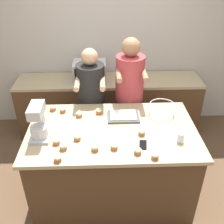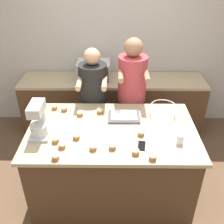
% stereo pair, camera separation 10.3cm
% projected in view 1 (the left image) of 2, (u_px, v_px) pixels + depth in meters
% --- Properties ---
extents(ground_plane, '(16.00, 16.00, 0.00)m').
position_uv_depth(ground_plane, '(112.00, 191.00, 3.28)').
color(ground_plane, brown).
extents(back_wall, '(10.00, 0.06, 2.70)m').
position_uv_depth(back_wall, '(108.00, 43.00, 4.04)').
color(back_wall, '#B2ADA3').
rests_on(back_wall, ground_plane).
extents(island_counter, '(1.80, 1.09, 0.95)m').
position_uv_depth(island_counter, '(112.00, 162.00, 3.03)').
color(island_counter, '#4C331E').
rests_on(island_counter, ground_plane).
extents(back_counter, '(2.80, 0.60, 0.90)m').
position_uv_depth(back_counter, '(109.00, 105.00, 4.21)').
color(back_counter, '#4C331E').
rests_on(back_counter, ground_plane).
extents(person_left, '(0.36, 0.52, 1.59)m').
position_uv_depth(person_left, '(92.00, 105.00, 3.46)').
color(person_left, '#232328').
rests_on(person_left, ground_plane).
extents(person_right, '(0.37, 0.52, 1.72)m').
position_uv_depth(person_right, '(129.00, 100.00, 3.44)').
color(person_right, '#33384C').
rests_on(person_right, ground_plane).
extents(stand_mixer, '(0.20, 0.30, 0.37)m').
position_uv_depth(stand_mixer, '(39.00, 123.00, 2.59)').
color(stand_mixer, '#B2B7BC').
rests_on(stand_mixer, island_counter).
extents(mixing_bowl, '(0.29, 0.29, 0.13)m').
position_uv_depth(mixing_bowl, '(162.00, 109.00, 3.01)').
color(mixing_bowl, '#BCBCC1').
rests_on(mixing_bowl, island_counter).
extents(baking_tray, '(0.35, 0.26, 0.04)m').
position_uv_depth(baking_tray, '(123.00, 116.00, 2.97)').
color(baking_tray, '#4C4C51').
rests_on(baking_tray, island_counter).
extents(microwave_oven, '(0.48, 0.38, 0.28)m').
position_uv_depth(microwave_oven, '(90.00, 71.00, 3.89)').
color(microwave_oven, '#B7B7BC').
rests_on(microwave_oven, back_counter).
extents(cell_phone, '(0.09, 0.15, 0.01)m').
position_uv_depth(cell_phone, '(143.00, 145.00, 2.55)').
color(cell_phone, black).
rests_on(cell_phone, island_counter).
extents(drinking_glass, '(0.07, 0.07, 0.10)m').
position_uv_depth(drinking_glass, '(181.00, 138.00, 2.57)').
color(drinking_glass, silver).
rests_on(drinking_glass, island_counter).
extents(cupcake_0, '(0.07, 0.07, 0.07)m').
position_uv_depth(cupcake_0, '(63.00, 147.00, 2.48)').
color(cupcake_0, '#9E6038').
rests_on(cupcake_0, island_counter).
extents(cupcake_1, '(0.07, 0.07, 0.07)m').
position_uv_depth(cupcake_1, '(77.00, 137.00, 2.61)').
color(cupcake_1, '#9E6038').
rests_on(cupcake_1, island_counter).
extents(cupcake_2, '(0.07, 0.07, 0.07)m').
position_uv_depth(cupcake_2, '(79.00, 114.00, 2.97)').
color(cupcake_2, '#9E6038').
rests_on(cupcake_2, island_counter).
extents(cupcake_3, '(0.07, 0.07, 0.07)m').
position_uv_depth(cupcake_3, '(57.00, 158.00, 2.34)').
color(cupcake_3, '#9E6038').
rests_on(cupcake_3, island_counter).
extents(cupcake_4, '(0.07, 0.07, 0.07)m').
position_uv_depth(cupcake_4, '(142.00, 132.00, 2.68)').
color(cupcake_4, '#9E6038').
rests_on(cupcake_4, island_counter).
extents(cupcake_5, '(0.07, 0.07, 0.07)m').
position_uv_depth(cupcake_5, '(53.00, 108.00, 3.09)').
color(cupcake_5, '#9E6038').
rests_on(cupcake_5, island_counter).
extents(cupcake_6, '(0.07, 0.07, 0.07)m').
position_uv_depth(cupcake_6, '(95.00, 148.00, 2.47)').
color(cupcake_6, '#9E6038').
rests_on(cupcake_6, island_counter).
extents(cupcake_7, '(0.07, 0.07, 0.07)m').
position_uv_depth(cupcake_7, '(56.00, 141.00, 2.55)').
color(cupcake_7, '#9E6038').
rests_on(cupcake_7, island_counter).
extents(cupcake_8, '(0.07, 0.07, 0.07)m').
position_uv_depth(cupcake_8, '(155.00, 156.00, 2.37)').
color(cupcake_8, '#9E6038').
rests_on(cupcake_8, island_counter).
extents(cupcake_9, '(0.07, 0.07, 0.07)m').
position_uv_depth(cupcake_9, '(114.00, 146.00, 2.49)').
color(cupcake_9, '#9E6038').
rests_on(cupcake_9, island_counter).
extents(cupcake_10, '(0.07, 0.07, 0.07)m').
position_uv_depth(cupcake_10, '(138.00, 151.00, 2.43)').
color(cupcake_10, '#9E6038').
rests_on(cupcake_10, island_counter).
extents(cupcake_11, '(0.07, 0.07, 0.07)m').
position_uv_depth(cupcake_11, '(63.00, 110.00, 3.06)').
color(cupcake_11, '#9E6038').
rests_on(cupcake_11, island_counter).
extents(cupcake_12, '(0.07, 0.07, 0.07)m').
position_uv_depth(cupcake_12, '(99.00, 111.00, 3.03)').
color(cupcake_12, '#9E6038').
rests_on(cupcake_12, island_counter).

